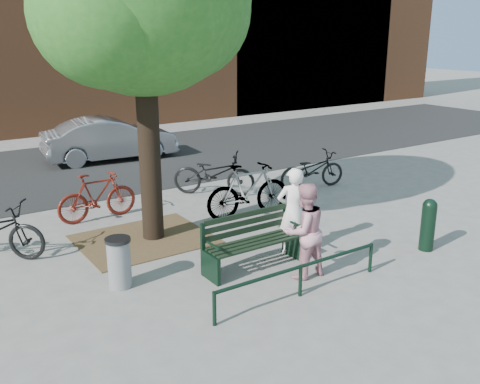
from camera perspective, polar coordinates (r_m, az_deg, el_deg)
ground at (r=9.07m, az=1.46°, el=-8.08°), size 90.00×90.00×0.00m
dirt_pit at (r=10.39m, az=-10.19°, el=-4.97°), size 2.40×2.00×0.02m
road at (r=16.38m, az=-16.05°, el=2.67°), size 40.00×7.00×0.01m
park_bench at (r=8.94m, az=1.19°, el=-5.12°), size 1.74×0.54×0.97m
guard_railing at (r=8.05m, az=6.49°, el=-8.40°), size 3.06×0.06×0.51m
person_left at (r=9.43m, az=5.68°, el=-2.03°), size 0.68×0.59×1.57m
person_right at (r=8.54m, az=6.84°, el=-4.14°), size 0.78×0.61×1.56m
bollard at (r=10.17m, az=19.44°, el=-3.12°), size 0.26×0.26×0.97m
litter_bin at (r=8.48m, az=-12.77°, el=-7.33°), size 0.39×0.39×0.80m
bicycle_b at (r=11.53m, az=-14.99°, el=-0.45°), size 1.71×0.52×1.02m
bicycle_c at (r=12.90m, az=-2.79°, el=1.97°), size 1.94×1.83×1.04m
bicycle_d at (r=11.32m, az=0.87°, el=0.18°), size 1.98×0.74×1.16m
bicycle_e at (r=13.57m, az=7.70°, el=2.35°), size 1.87×0.94×0.94m
parked_car at (r=16.89m, az=-13.68°, el=5.52°), size 4.09×1.75×1.31m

